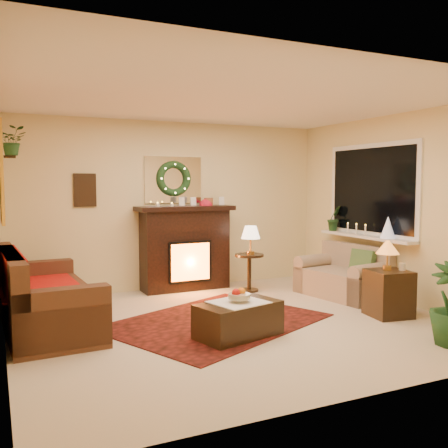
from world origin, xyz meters
name	(u,v)px	position (x,y,z in m)	size (l,w,h in m)	color
floor	(236,323)	(0.00, 0.00, 0.00)	(5.00, 5.00, 0.00)	beige
ceiling	(237,100)	(0.00, 0.00, 2.60)	(5.00, 5.00, 0.00)	white
wall_back	(173,206)	(0.00, 2.25, 1.30)	(5.00, 5.00, 0.00)	#EFD88C
wall_front	(369,230)	(0.00, -2.25, 1.30)	(5.00, 5.00, 0.00)	#EFD88C
wall_left	(1,220)	(-2.50, 0.00, 1.30)	(4.50, 4.50, 0.00)	#EFD88C
wall_right	(400,209)	(2.50, 0.00, 1.30)	(4.50, 4.50, 0.00)	#EFD88C
area_rug	(216,322)	(-0.20, 0.14, 0.01)	(2.41, 1.81, 0.01)	maroon
sofa	(47,291)	(-2.04, 0.73, 0.43)	(0.92, 2.09, 0.90)	brown
red_throw	(39,287)	(-2.11, 0.87, 0.46)	(0.88, 1.43, 0.02)	#E9402D
fireplace	(185,254)	(0.12, 2.04, 0.55)	(1.34, 0.42, 1.23)	black
poinsettia	(206,206)	(0.46, 2.01, 1.30)	(0.21, 0.21, 0.21)	#B6152D
mantel_candle_a	(158,209)	(-0.32, 2.04, 1.26)	(0.06, 0.06, 0.18)	white
mantel_candle_b	(172,209)	(-0.11, 1.98, 1.26)	(0.06, 0.06, 0.17)	white
mantel_mirror	(173,180)	(0.00, 2.23, 1.70)	(0.92, 0.02, 0.72)	white
wreath	(174,179)	(0.00, 2.19, 1.72)	(0.55, 0.55, 0.11)	#194719
wall_art	(85,190)	(-1.35, 2.23, 1.55)	(0.32, 0.03, 0.48)	#381E11
gold_mirror	(1,173)	(-2.48, 0.30, 1.75)	(0.03, 0.84, 1.00)	gold
hanging_plant	(13,155)	(-2.34, 1.05, 1.97)	(0.33, 0.28, 0.36)	#194719
loveseat	(342,268)	(2.01, 0.60, 0.42)	(0.75, 1.29, 0.75)	tan
window_frame	(372,190)	(2.48, 0.55, 1.55)	(0.03, 1.86, 1.36)	white
window_glass	(371,190)	(2.47, 0.55, 1.55)	(0.02, 1.70, 1.22)	black
window_sill	(365,236)	(2.38, 0.55, 0.87)	(0.22, 1.86, 0.04)	white
mini_tree	(388,227)	(2.38, 0.09, 1.04)	(0.21, 0.21, 0.31)	silver
sill_plant	(334,219)	(2.37, 1.28, 1.08)	(0.29, 0.23, 0.52)	#1E3A1B
side_table_round	(249,270)	(0.95, 1.49, 0.33)	(0.44, 0.44, 0.57)	#341A10
lamp_cream	(251,234)	(0.96, 1.45, 0.88)	(0.29, 0.29, 0.44)	#FFE7C2
end_table_square	(389,295)	(1.85, -0.52, 0.27)	(0.47, 0.47, 0.58)	black
lamp_tiffany	(387,256)	(1.85, -0.48, 0.74)	(0.29, 0.29, 0.42)	#FBA021
coffee_table	(238,318)	(-0.22, -0.49, 0.21)	(0.90, 0.49, 0.38)	#47180E
fruit_bowl	(239,296)	(-0.22, -0.51, 0.45)	(0.24, 0.24, 0.05)	#BBB797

